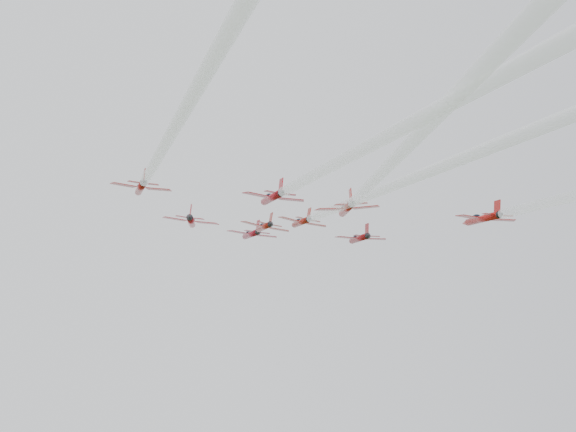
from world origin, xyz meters
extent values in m
cylinder|color=maroon|center=(-3.68, 24.21, 156.26)|extent=(1.19, 10.30, 5.56)
cone|color=maroon|center=(-3.68, 30.20, 158.99)|extent=(1.19, 2.65, 2.06)
cone|color=black|center=(-3.68, 18.72, 153.75)|extent=(1.19, 1.67, 1.62)
ellipsoid|color=black|center=(-3.68, 26.25, 157.78)|extent=(1.08, 2.56, 1.87)
cube|color=maroon|center=(-6.59, 23.45, 155.85)|extent=(4.46, 2.99, 0.90)
cube|color=maroon|center=(-0.77, 23.45, 155.85)|extent=(4.46, 2.99, 0.90)
cube|color=maroon|center=(-3.68, 19.36, 155.46)|extent=(0.13, 2.66, 2.77)
cube|color=maroon|center=(-5.19, 19.70, 154.20)|extent=(2.14, 1.48, 0.53)
cube|color=maroon|center=(-2.17, 19.70, 154.20)|extent=(2.14, 1.48, 0.53)
cylinder|color=#B0101B|center=(-16.11, 12.54, 150.92)|extent=(1.18, 10.28, 5.55)
cone|color=#B0101B|center=(-16.11, 18.51, 153.65)|extent=(1.18, 2.65, 2.06)
cone|color=black|center=(-16.11, 7.05, 148.42)|extent=(1.18, 1.67, 1.61)
ellipsoid|color=black|center=(-16.11, 14.56, 152.44)|extent=(1.08, 2.56, 1.87)
cube|color=#B0101B|center=(-19.01, 11.78, 150.52)|extent=(4.45, 2.98, 0.90)
cube|color=#B0101B|center=(-13.20, 11.78, 150.52)|extent=(4.45, 2.98, 0.90)
cube|color=#B0101B|center=(-16.11, 7.69, 150.13)|extent=(0.13, 2.66, 2.76)
cube|color=#B0101B|center=(-17.61, 8.03, 148.87)|extent=(2.13, 1.48, 0.53)
cube|color=#B0101B|center=(-14.60, 8.03, 148.87)|extent=(2.13, 1.48, 0.53)
cylinder|color=#9E190F|center=(-2.77, 11.46, 150.43)|extent=(1.06, 9.22, 4.98)
cone|color=#9E190F|center=(-2.77, 16.81, 152.88)|extent=(1.06, 2.37, 1.85)
cone|color=black|center=(-2.77, 6.54, 148.18)|extent=(1.06, 1.49, 1.45)
ellipsoid|color=black|center=(-2.77, 13.27, 151.79)|extent=(0.96, 2.29, 1.67)
cube|color=#9E190F|center=(-5.38, 10.77, 150.07)|extent=(3.99, 2.67, 0.81)
cube|color=#9E190F|center=(-0.17, 10.77, 150.07)|extent=(3.99, 2.67, 0.81)
cube|color=#9E190F|center=(-2.77, 7.11, 149.72)|extent=(0.12, 2.38, 2.48)
cube|color=#9E190F|center=(-4.12, 7.42, 148.59)|extent=(1.91, 1.33, 0.47)
cube|color=#9E190F|center=(-1.42, 7.42, 148.59)|extent=(1.91, 1.33, 0.47)
cylinder|color=maroon|center=(16.35, 16.12, 152.56)|extent=(1.17, 10.17, 5.49)
cone|color=maroon|center=(16.35, 22.03, 155.26)|extent=(1.17, 2.62, 2.04)
cone|color=black|center=(16.35, 10.70, 150.08)|extent=(1.17, 1.65, 1.60)
ellipsoid|color=black|center=(16.35, 18.13, 154.06)|extent=(1.06, 2.53, 1.84)
cube|color=maroon|center=(13.48, 15.37, 152.16)|extent=(4.40, 2.95, 0.89)
cube|color=maroon|center=(19.23, 15.37, 152.16)|extent=(4.40, 2.95, 0.89)
cube|color=maroon|center=(16.35, 11.33, 151.78)|extent=(0.13, 2.63, 2.73)
cube|color=maroon|center=(14.86, 11.66, 150.52)|extent=(2.11, 1.47, 0.52)
cube|color=maroon|center=(17.84, 11.66, 150.52)|extent=(2.11, 1.47, 0.52)
cylinder|color=#A1190F|center=(2.23, 1.54, 145.90)|extent=(0.99, 8.61, 4.65)
cone|color=#A1190F|center=(2.23, 6.54, 148.18)|extent=(0.99, 2.22, 1.73)
cone|color=black|center=(2.23, -3.05, 143.80)|extent=(0.99, 1.40, 1.35)
ellipsoid|color=black|center=(2.23, 3.24, 147.17)|extent=(0.90, 2.14, 1.56)
cube|color=#A1190F|center=(-0.20, 0.90, 145.56)|extent=(3.72, 2.50, 0.76)
cube|color=#A1190F|center=(4.67, 0.90, 145.56)|extent=(3.72, 2.50, 0.76)
cube|color=#A1190F|center=(2.23, -2.52, 145.24)|extent=(0.11, 2.22, 2.31)
cube|color=#A1190F|center=(0.97, -2.23, 144.18)|extent=(1.79, 1.24, 0.44)
cube|color=#A1190F|center=(3.50, -2.23, 144.18)|extent=(1.79, 1.24, 0.44)
cylinder|color=white|center=(2.23, -40.26, 126.80)|extent=(1.26, 74.30, 34.85)
cylinder|color=#AA1310|center=(-24.17, -17.87, 137.03)|extent=(0.98, 8.53, 4.60)
cone|color=#AA1310|center=(-24.17, -12.91, 139.30)|extent=(0.98, 2.19, 1.71)
cone|color=black|center=(-24.17, -22.41, 134.95)|extent=(0.98, 1.38, 1.34)
ellipsoid|color=black|center=(-24.17, -16.18, 138.29)|extent=(0.89, 2.12, 1.55)
cube|color=#AA1310|center=(-26.58, -18.50, 136.69)|extent=(3.69, 2.47, 0.75)
cube|color=#AA1310|center=(-21.76, -18.50, 136.69)|extent=(3.69, 2.47, 0.75)
cube|color=#AA1310|center=(-24.17, -21.89, 136.37)|extent=(0.11, 2.20, 2.29)
cube|color=#AA1310|center=(-25.42, -21.60, 135.33)|extent=(1.77, 1.23, 0.44)
cube|color=#AA1310|center=(-22.92, -21.60, 135.33)|extent=(1.77, 1.23, 0.44)
cylinder|color=white|center=(-24.17, -59.28, 118.11)|extent=(1.25, 73.61, 34.53)
cylinder|color=#AD101A|center=(-5.89, -19.68, 136.20)|extent=(1.04, 8.99, 4.86)
cone|color=#AD101A|center=(-5.89, -14.46, 138.59)|extent=(1.04, 2.31, 1.80)
cone|color=black|center=(-5.89, -24.48, 134.01)|extent=(1.04, 1.46, 1.41)
ellipsoid|color=black|center=(-5.89, -17.91, 137.53)|extent=(0.94, 2.24, 1.63)
cube|color=#AD101A|center=(-8.43, -20.35, 135.85)|extent=(3.89, 2.61, 0.79)
cube|color=#AD101A|center=(-3.35, -20.35, 135.85)|extent=(3.89, 2.61, 0.79)
cube|color=#AD101A|center=(-5.89, -23.92, 135.51)|extent=(0.11, 2.32, 2.42)
cube|color=#AD101A|center=(-7.21, -23.62, 134.40)|extent=(1.87, 1.30, 0.46)
cube|color=#AD101A|center=(-4.57, -23.62, 134.40)|extent=(1.87, 1.30, 0.46)
cylinder|color=white|center=(-5.89, -63.36, 116.25)|extent=(1.32, 77.63, 36.42)
cylinder|color=#AE1410|center=(5.71, -16.13, 137.83)|extent=(1.11, 9.62, 5.19)
cone|color=#AE1410|center=(5.71, -10.54, 140.38)|extent=(1.11, 2.48, 1.93)
cone|color=black|center=(5.71, -21.25, 135.48)|extent=(1.11, 1.56, 1.51)
ellipsoid|color=black|center=(5.71, -14.23, 139.25)|extent=(1.01, 2.39, 1.74)
cube|color=#AE1410|center=(2.99, -16.84, 137.45)|extent=(4.16, 2.79, 0.84)
cube|color=#AE1410|center=(8.42, -16.84, 137.45)|extent=(4.16, 2.79, 0.84)
cube|color=#AE1410|center=(5.71, -20.66, 137.09)|extent=(0.12, 2.49, 2.58)
cube|color=#AE1410|center=(4.30, -20.34, 135.90)|extent=(2.00, 1.39, 0.49)
cube|color=#AE1410|center=(7.11, -20.34, 135.90)|extent=(2.00, 1.39, 0.49)
cylinder|color=white|center=(5.71, -62.83, 116.49)|extent=(1.41, 83.01, 38.94)
cylinder|color=#B01410|center=(25.73, -18.38, 136.80)|extent=(1.08, 9.36, 5.05)
cone|color=#B01410|center=(25.73, -12.94, 139.28)|extent=(1.08, 2.41, 1.88)
cone|color=black|center=(25.73, -23.37, 134.52)|extent=(1.08, 1.52, 1.47)
ellipsoid|color=black|center=(25.73, -16.53, 138.18)|extent=(0.98, 2.33, 1.70)
cube|color=#B01410|center=(23.09, -19.07, 136.43)|extent=(4.05, 2.71, 0.82)
cube|color=#B01410|center=(28.38, -19.07, 136.43)|extent=(4.05, 2.71, 0.82)
cube|color=#B01410|center=(25.73, -22.79, 136.08)|extent=(0.12, 2.42, 2.52)
cube|color=#B01410|center=(24.36, -22.48, 134.92)|extent=(1.94, 1.35, 0.48)
cube|color=#B01410|center=(27.11, -22.48, 134.92)|extent=(1.94, 1.35, 0.48)
camera|label=1|loc=(-19.31, -112.33, 74.33)|focal=50.00mm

